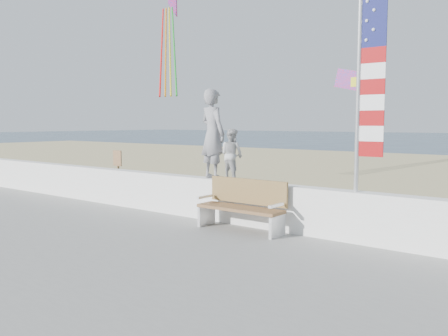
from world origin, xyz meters
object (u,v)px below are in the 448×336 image
Objects in this scene: bench at (243,204)px; flag at (366,81)px; adult at (213,134)px; child at (232,155)px.

flag is at bearing 11.44° from bench.
adult is at bearing 180.00° from flag.
adult is 0.67m from child.
child reaches higher than bench.
adult is 1.07× the size of bench.
bench is at bearing 151.92° from child.
child is at bearing -164.17° from adult.
bench is (0.61, -0.45, -0.93)m from child.
adult is 0.55× the size of flag.
adult is 1.82m from bench.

